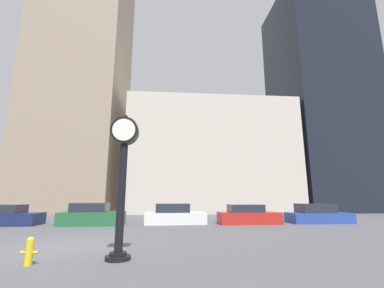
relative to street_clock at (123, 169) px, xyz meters
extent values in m
plane|color=#515156|center=(-2.45, 2.25, -2.65)|extent=(200.00, 200.00, 0.00)
cube|color=gray|center=(-10.91, 26.25, 16.60)|extent=(11.16, 12.00, 38.50)
cube|color=beige|center=(6.75, 26.25, 4.32)|extent=(20.84, 12.00, 13.94)
cube|color=black|center=(23.57, 26.25, 13.60)|extent=(11.71, 12.00, 32.51)
cylinder|color=black|center=(0.00, 0.00, -2.59)|extent=(0.74, 0.74, 0.12)
cylinder|color=black|center=(0.00, 0.00, -2.48)|extent=(0.49, 0.49, 0.10)
cylinder|color=black|center=(0.00, 0.00, -0.82)|extent=(0.25, 0.25, 3.22)
cylinder|color=black|center=(0.00, 0.00, 1.22)|extent=(0.87, 0.39, 0.87)
cylinder|color=white|center=(0.00, -0.21, 1.22)|extent=(0.71, 0.02, 0.71)
cylinder|color=white|center=(0.00, 0.21, 1.22)|extent=(0.71, 0.02, 0.71)
sphere|color=black|center=(0.00, 0.00, 1.72)|extent=(0.12, 0.12, 0.12)
cube|color=#19234C|center=(-9.27, 10.32, -2.26)|extent=(4.36, 1.89, 0.79)
cube|color=#232833|center=(-9.49, 10.32, -1.59)|extent=(2.40, 1.65, 0.54)
cube|color=#236038|center=(-3.60, 10.00, -2.22)|extent=(4.16, 1.95, 0.86)
cube|color=#232833|center=(-3.81, 10.00, -1.51)|extent=(2.30, 1.68, 0.58)
cube|color=silver|center=(1.89, 10.37, -2.27)|extent=(4.27, 2.08, 0.77)
cube|color=#232833|center=(1.68, 10.36, -1.58)|extent=(2.38, 1.76, 0.60)
cube|color=red|center=(7.01, 9.99, -2.26)|extent=(4.24, 1.88, 0.79)
cube|color=#232833|center=(6.80, 9.99, -1.60)|extent=(2.34, 1.63, 0.52)
cube|color=#28429E|center=(12.24, 10.20, -2.29)|extent=(4.35, 1.98, 0.71)
cube|color=#232833|center=(12.03, 10.21, -1.62)|extent=(2.40, 1.72, 0.64)
cylinder|color=yellow|center=(-2.28, -0.44, -2.35)|extent=(0.20, 0.20, 0.61)
sphere|color=yellow|center=(-2.28, -0.44, -2.01)|extent=(0.19, 0.19, 0.19)
cylinder|color=yellow|center=(-2.44, -0.44, -2.32)|extent=(0.13, 0.07, 0.07)
cylinder|color=yellow|center=(-2.11, -0.44, -2.32)|extent=(0.13, 0.07, 0.07)
camera|label=1|loc=(1.47, -8.15, -0.87)|focal=24.00mm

